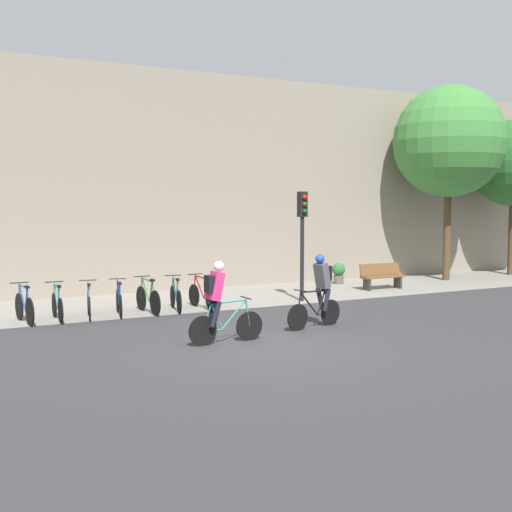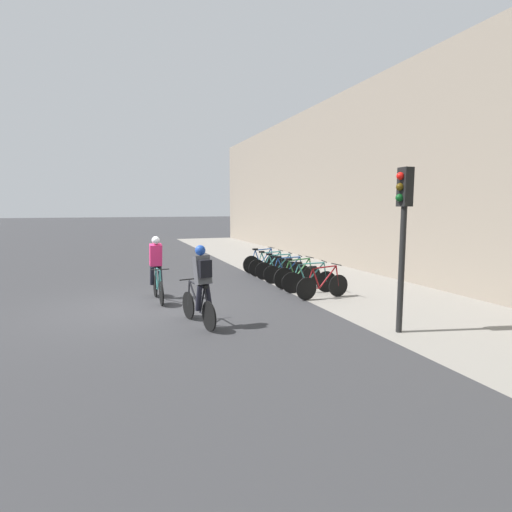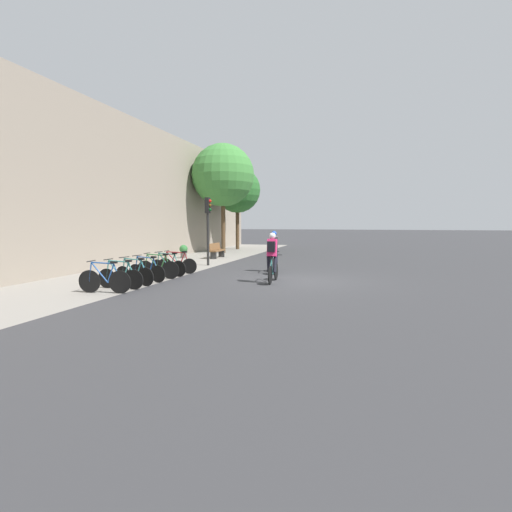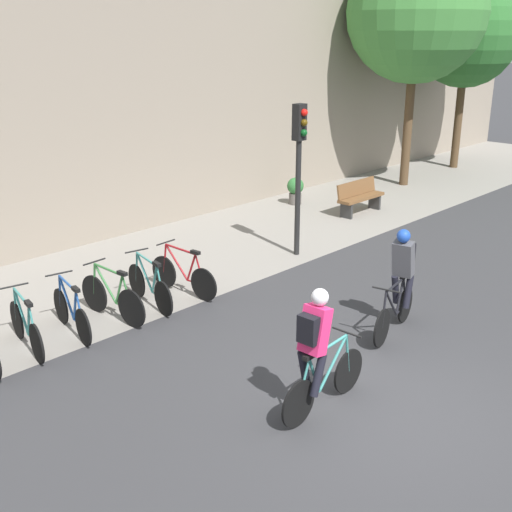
# 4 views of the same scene
# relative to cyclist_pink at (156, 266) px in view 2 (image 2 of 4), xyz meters

# --- Properties ---
(ground) EXTENTS (200.00, 200.00, 0.00)m
(ground) POSITION_rel_cyclist_pink_xyz_m (0.75, -0.68, -0.95)
(ground) COLOR #333335
(kerb_strip) EXTENTS (44.00, 4.50, 0.01)m
(kerb_strip) POSITION_rel_cyclist_pink_xyz_m (0.75, 6.07, -0.94)
(kerb_strip) COLOR gray
(kerb_strip) RESTS_ON ground
(building_facade) EXTENTS (44.00, 0.60, 7.41)m
(building_facade) POSITION_rel_cyclist_pink_xyz_m (0.75, 8.62, 2.76)
(building_facade) COLOR gray
(building_facade) RESTS_ON ground
(cyclist_pink) EXTENTS (1.74, 0.46, 1.76)m
(cyclist_pink) POSITION_rel_cyclist_pink_xyz_m (0.00, 0.00, 0.00)
(cyclist_pink) COLOR black
(cyclist_pink) RESTS_ON ground
(cyclist_grey) EXTENTS (1.68, 0.58, 1.75)m
(cyclist_grey) POSITION_rel_cyclist_pink_xyz_m (2.93, 0.61, 0.00)
(cyclist_grey) COLOR black
(cyclist_grey) RESTS_ON ground
(parked_bike_0) EXTENTS (0.46, 1.65, 0.98)m
(parked_bike_0) POSITION_rel_cyclist_pink_xyz_m (-3.31, 4.37, -0.54)
(parked_bike_0) COLOR black
(parked_bike_0) RESTS_ON ground
(parked_bike_1) EXTENTS (0.46, 1.65, 0.95)m
(parked_bike_1) POSITION_rel_cyclist_pink_xyz_m (-2.52, 4.37, -0.56)
(parked_bike_1) COLOR black
(parked_bike_1) RESTS_ON ground
(parked_bike_2) EXTENTS (0.48, 1.63, 0.95)m
(parked_bike_2) POSITION_rel_cyclist_pink_xyz_m (-1.73, 4.37, -0.56)
(parked_bike_2) COLOR black
(parked_bike_2) RESTS_ON ground
(parked_bike_3) EXTENTS (0.48, 1.62, 0.94)m
(parked_bike_3) POSITION_rel_cyclist_pink_xyz_m (-0.94, 4.37, -0.56)
(parked_bike_3) COLOR black
(parked_bike_3) RESTS_ON ground
(parked_bike_4) EXTENTS (0.46, 1.69, 0.97)m
(parked_bike_4) POSITION_rel_cyclist_pink_xyz_m (-0.14, 4.37, -0.54)
(parked_bike_4) COLOR black
(parked_bike_4) RESTS_ON ground
(parked_bike_5) EXTENTS (0.48, 1.68, 0.95)m
(parked_bike_5) POSITION_rel_cyclist_pink_xyz_m (0.65, 4.37, -0.56)
(parked_bike_5) COLOR black
(parked_bike_5) RESTS_ON ground
(parked_bike_6) EXTENTS (0.46, 1.69, 0.95)m
(parked_bike_6) POSITION_rel_cyclist_pink_xyz_m (1.44, 4.37, -0.56)
(parked_bike_6) COLOR black
(parked_bike_6) RESTS_ON ground
(traffic_light_pole) EXTENTS (0.26, 0.30, 3.31)m
(traffic_light_pole) POSITION_rel_cyclist_pink_xyz_m (4.68, 4.31, 1.36)
(traffic_light_pole) COLOR black
(traffic_light_pole) RESTS_ON ground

